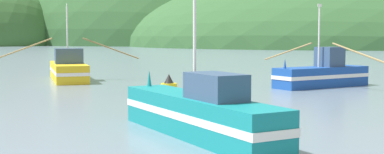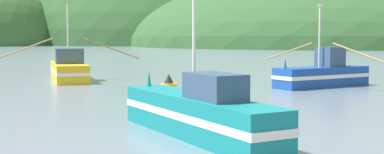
{
  "view_description": "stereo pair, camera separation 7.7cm",
  "coord_description": "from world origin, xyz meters",
  "px_view_note": "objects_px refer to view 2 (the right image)",
  "views": [
    {
      "loc": [
        2.1,
        -8.09,
        3.68
      ],
      "look_at": [
        -3.35,
        20.2,
        1.4
      ],
      "focal_mm": 48.58,
      "sensor_mm": 36.0,
      "label": 1
    },
    {
      "loc": [
        2.17,
        -8.08,
        3.68
      ],
      "look_at": [
        -3.35,
        20.2,
        1.4
      ],
      "focal_mm": 48.58,
      "sensor_mm": 36.0,
      "label": 2
    }
  ],
  "objects_px": {
    "fishing_boat_teal": "(198,113)",
    "channel_buoy": "(169,92)",
    "fishing_boat_blue": "(323,74)",
    "fishing_boat_yellow": "(69,70)"
  },
  "relations": [
    {
      "from": "fishing_boat_yellow",
      "to": "fishing_boat_teal",
      "type": "bearing_deg",
      "value": -174.58
    },
    {
      "from": "fishing_boat_blue",
      "to": "channel_buoy",
      "type": "distance_m",
      "value": 14.72
    },
    {
      "from": "fishing_boat_blue",
      "to": "fishing_boat_teal",
      "type": "relative_size",
      "value": 1.13
    },
    {
      "from": "fishing_boat_teal",
      "to": "channel_buoy",
      "type": "bearing_deg",
      "value": -19.28
    },
    {
      "from": "fishing_boat_yellow",
      "to": "fishing_boat_blue",
      "type": "bearing_deg",
      "value": -123.56
    },
    {
      "from": "fishing_boat_yellow",
      "to": "channel_buoy",
      "type": "xyz_separation_m",
      "value": [
        11.84,
        -13.61,
        -0.18
      ]
    },
    {
      "from": "fishing_boat_yellow",
      "to": "fishing_boat_teal",
      "type": "relative_size",
      "value": 1.27
    },
    {
      "from": "fishing_boat_teal",
      "to": "channel_buoy",
      "type": "height_order",
      "value": "fishing_boat_teal"
    },
    {
      "from": "fishing_boat_yellow",
      "to": "fishing_boat_teal",
      "type": "height_order",
      "value": "fishing_boat_yellow"
    },
    {
      "from": "fishing_boat_teal",
      "to": "channel_buoy",
      "type": "distance_m",
      "value": 8.79
    }
  ]
}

